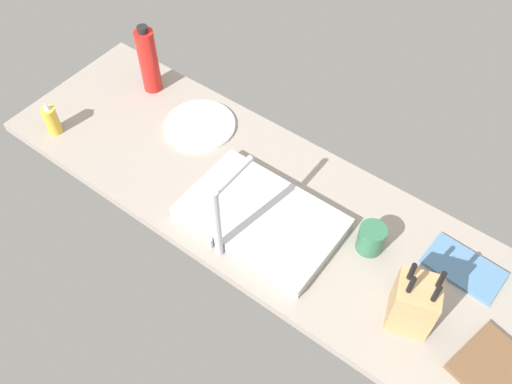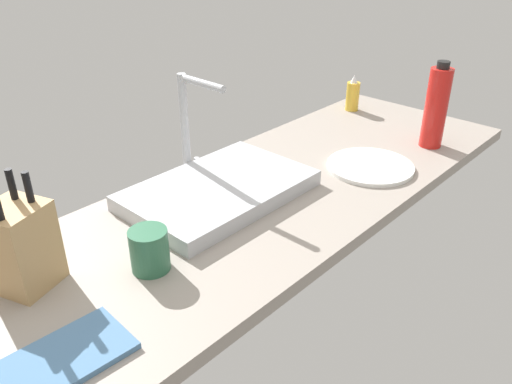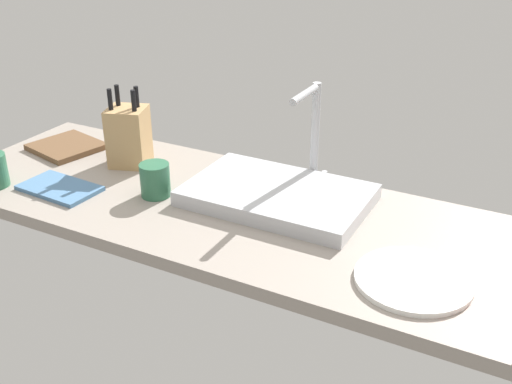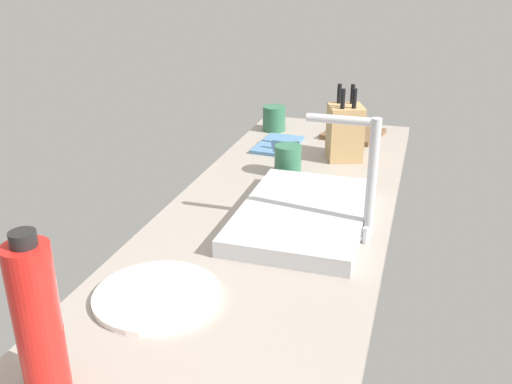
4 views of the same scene
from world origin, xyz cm
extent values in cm
cube|color=gray|center=(0.00, 0.00, 1.75)|extent=(195.71, 59.04, 3.50)
cube|color=#B7BABF|center=(-2.12, 8.02, 5.59)|extent=(48.20, 30.86, 4.17)
cylinder|color=#B7BABF|center=(1.26, 24.52, 18.20)|extent=(2.40, 2.40, 29.39)
cylinder|color=#B7BABF|center=(1.26, 16.59, 31.89)|extent=(2.00, 15.87, 2.00)
cylinder|color=#B7BABF|center=(4.76, 24.52, 5.50)|extent=(1.60, 1.60, 4.00)
cube|color=tan|center=(-53.44, 10.24, 12.44)|extent=(14.14, 13.90, 17.89)
cylinder|color=black|center=(-56.50, 7.21, 24.53)|extent=(1.78, 1.78, 6.29)
cylinder|color=black|center=(-57.24, 11.42, 24.53)|extent=(1.78, 1.78, 6.29)
cylinder|color=black|center=(-49.67, 9.47, 24.53)|extent=(1.78, 1.78, 6.29)
cylinder|color=black|center=(-51.25, 12.90, 24.53)|extent=(1.78, 1.78, 6.29)
cube|color=brown|center=(-79.53, 9.83, 4.40)|extent=(23.96, 23.13, 1.80)
cylinder|color=red|center=(67.91, -17.30, 16.07)|extent=(7.03, 7.03, 25.14)
cylinder|color=black|center=(67.91, -17.30, 29.74)|extent=(3.86, 3.86, 2.20)
cylinder|color=white|center=(40.21, -12.09, 4.10)|extent=(25.41, 25.41, 1.20)
cube|color=teal|center=(-59.58, -13.96, 4.10)|extent=(23.06, 14.38, 1.20)
cylinder|color=#2D6647|center=(-78.24, -20.51, 8.21)|extent=(8.71, 8.71, 9.41)
cylinder|color=#2D6647|center=(-33.57, -3.96, 8.19)|extent=(8.21, 8.21, 9.37)
camera|label=1|loc=(-59.45, 87.28, 144.66)|focal=38.55mm
camera|label=2|loc=(-84.02, -80.46, 70.16)|focal=36.34mm
camera|label=3|loc=(60.97, -123.84, 78.73)|focal=42.60mm
camera|label=4|loc=(125.58, 34.35, 66.47)|focal=39.72mm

